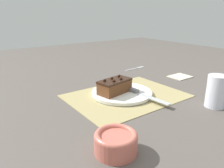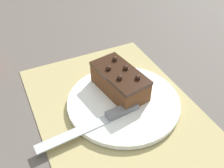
{
  "view_description": "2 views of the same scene",
  "coord_description": "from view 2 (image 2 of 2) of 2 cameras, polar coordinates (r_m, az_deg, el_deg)",
  "views": [
    {
      "loc": [
        -0.54,
        -0.64,
        0.33
      ],
      "look_at": [
        -0.04,
        0.05,
        0.05
      ],
      "focal_mm": 35.0,
      "sensor_mm": 36.0,
      "label": 1
    },
    {
      "loc": [
        0.36,
        -0.18,
        0.42
      ],
      "look_at": [
        -0.03,
        0.0,
        0.05
      ],
      "focal_mm": 42.0,
      "sensor_mm": 36.0,
      "label": 2
    }
  ],
  "objects": [
    {
      "name": "placemat_woven",
      "position": [
        0.58,
        0.93,
        -5.45
      ],
      "size": [
        0.46,
        0.34,
        0.0
      ],
      "primitive_type": "cube",
      "color": "tan",
      "rests_on": "ground_plane"
    },
    {
      "name": "ground_plane",
      "position": [
        0.59,
        0.93,
        -5.59
      ],
      "size": [
        3.0,
        3.0,
        0.0
      ],
      "primitive_type": "plane",
      "color": "#544C47"
    },
    {
      "name": "serving_knife",
      "position": [
        0.54,
        -0.87,
        -7.26
      ],
      "size": [
        0.04,
        0.23,
        0.01
      ],
      "rotation": [
        0.0,
        0.0,
        3.23
      ],
      "color": "slate",
      "rests_on": "cake_plate"
    },
    {
      "name": "chocolate_cake",
      "position": [
        0.59,
        1.68,
        0.68
      ],
      "size": [
        0.15,
        0.09,
        0.06
      ],
      "rotation": [
        0.0,
        0.0,
        0.17
      ],
      "color": "brown",
      "rests_on": "cake_plate"
    },
    {
      "name": "cake_plate",
      "position": [
        0.59,
        2.49,
        -3.88
      ],
      "size": [
        0.25,
        0.25,
        0.01
      ],
      "color": "white",
      "rests_on": "placemat_woven"
    }
  ]
}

